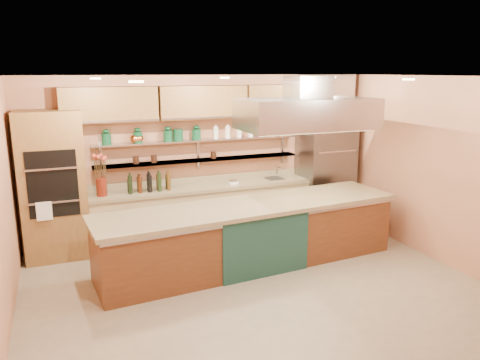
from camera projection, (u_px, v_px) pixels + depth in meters
name	position (u px, v px, depth m)	size (l,w,h in m)	color
floor	(256.00, 289.00, 6.32)	(6.00, 5.00, 0.02)	gray
ceiling	(258.00, 77.00, 5.68)	(6.00, 5.00, 0.02)	black
wall_back	(200.00, 156.00, 8.26)	(6.00, 0.04, 2.80)	tan
wall_front	(382.00, 259.00, 3.74)	(6.00, 0.04, 2.80)	tan
wall_right	(438.00, 170.00, 7.07)	(0.04, 5.00, 2.80)	tan
oven_stack	(53.00, 186.00, 7.15)	(0.95, 0.64, 2.30)	olive
refrigerator	(325.00, 169.00, 8.86)	(0.95, 0.72, 2.10)	slate
back_counter	(204.00, 211.00, 8.19)	(3.84, 0.64, 0.93)	tan
wall_shelf_lower	(200.00, 160.00, 8.14)	(3.60, 0.26, 0.03)	#ABADB3
wall_shelf_upper	(199.00, 140.00, 8.06)	(3.60, 0.26, 0.03)	#ABADB3
upper_cabinets	(202.00, 102.00, 7.88)	(4.60, 0.36, 0.55)	olive
range_hood	(307.00, 114.00, 6.92)	(2.00, 1.00, 0.45)	#ABADB3
ceiling_downlights	(251.00, 79.00, 5.87)	(4.00, 2.80, 0.02)	#FFE5A5
island	(251.00, 235.00, 7.00)	(4.54, 0.99, 0.95)	brown
flower_vase	(102.00, 187.00, 7.40)	(0.16, 0.16, 0.29)	#621A0E
oil_bottle_cluster	(149.00, 184.00, 7.67)	(0.75, 0.21, 0.24)	black
kitchen_scale	(233.00, 181.00, 8.22)	(0.15, 0.11, 0.08)	white
bar_faucet	(277.00, 172.00, 8.61)	(0.03, 0.03, 0.22)	silver
copper_kettle	(135.00, 139.00, 7.65)	(0.17, 0.17, 0.14)	#CF6D2F
green_canister	(178.00, 135.00, 7.90)	(0.16, 0.16, 0.19)	#0E4527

